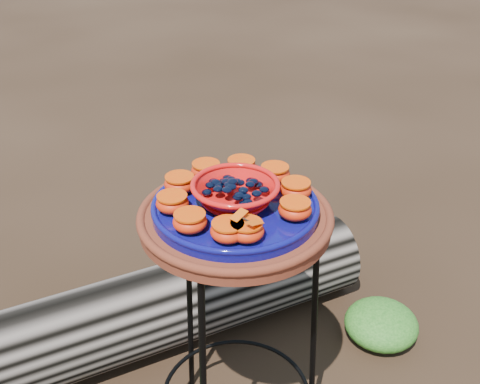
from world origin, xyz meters
TOP-DOWN VIEW (x-y plane):
  - plant_stand at (0.00, 0.00)m, footprint 0.44×0.44m
  - terracotta_saucer at (0.00, 0.00)m, footprint 0.44×0.44m
  - cobalt_plate at (0.00, 0.00)m, footprint 0.37×0.37m
  - red_bowl at (0.00, 0.00)m, footprint 0.19×0.19m
  - glass_gems at (0.00, 0.00)m, footprint 0.15×0.15m
  - orange_half_0 at (-0.07, -0.12)m, footprint 0.07×0.07m
  - orange_half_1 at (0.06, -0.12)m, footprint 0.07×0.07m
  - orange_half_2 at (0.12, -0.06)m, footprint 0.07×0.07m
  - orange_half_3 at (0.14, 0.02)m, footprint 0.07×0.07m
  - orange_half_4 at (0.10, 0.10)m, footprint 0.07×0.07m
  - orange_half_5 at (0.02, 0.14)m, footprint 0.07×0.07m
  - orange_half_6 at (-0.06, 0.12)m, footprint 0.07×0.07m
  - orange_half_7 at (-0.12, 0.06)m, footprint 0.07×0.07m
  - orange_half_8 at (-0.14, -0.02)m, footprint 0.07×0.07m
  - orange_half_9 at (-0.10, -0.10)m, footprint 0.07×0.07m
  - butterfly at (-0.07, -0.12)m, footprint 0.08×0.06m
  - driftwood_log at (0.01, 0.45)m, footprint 1.52×0.69m
  - foliage_right at (0.62, -0.02)m, footprint 0.25×0.25m
  - foliage_back at (-0.06, 0.57)m, footprint 0.29×0.29m

SIDE VIEW (x-z plane):
  - foliage_right at x=0.62m, z-range 0.00..0.12m
  - foliage_back at x=-0.06m, z-range 0.00..0.14m
  - driftwood_log at x=0.01m, z-range 0.00..0.28m
  - plant_stand at x=0.00m, z-range 0.00..0.70m
  - terracotta_saucer at x=0.00m, z-range 0.70..0.74m
  - cobalt_plate at x=0.00m, z-range 0.74..0.76m
  - orange_half_0 at x=-0.07m, z-range 0.76..0.80m
  - orange_half_1 at x=0.06m, z-range 0.76..0.80m
  - orange_half_2 at x=0.12m, z-range 0.76..0.80m
  - orange_half_3 at x=0.14m, z-range 0.76..0.80m
  - orange_half_4 at x=0.10m, z-range 0.76..0.80m
  - orange_half_5 at x=0.02m, z-range 0.76..0.80m
  - orange_half_6 at x=-0.06m, z-range 0.76..0.80m
  - orange_half_7 at x=-0.12m, z-range 0.76..0.80m
  - orange_half_8 at x=-0.14m, z-range 0.76..0.80m
  - orange_half_9 at x=-0.10m, z-range 0.76..0.80m
  - red_bowl at x=0.00m, z-range 0.76..0.81m
  - butterfly at x=-0.07m, z-range 0.80..0.81m
  - glass_gems at x=0.00m, z-range 0.81..0.84m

